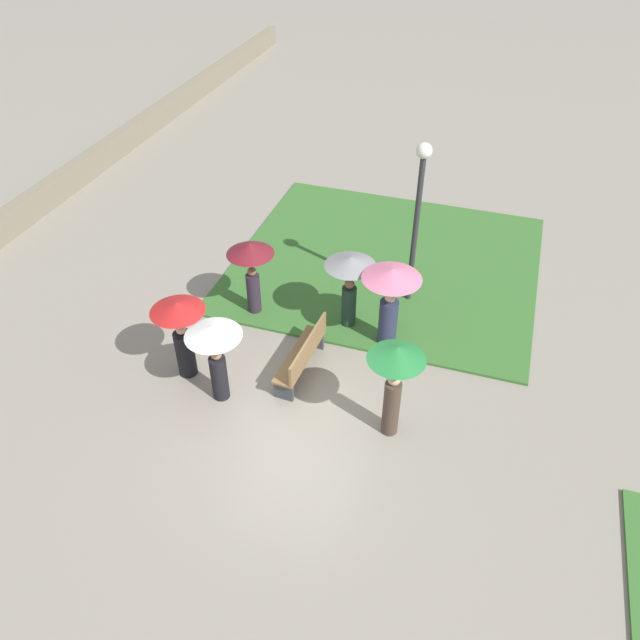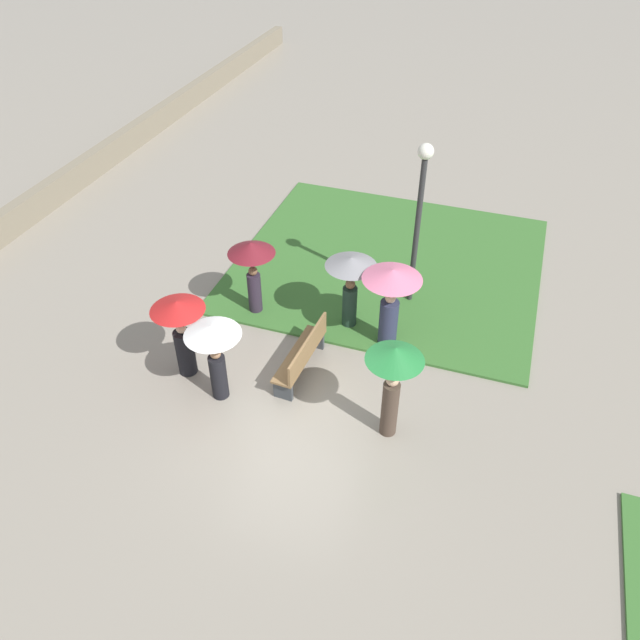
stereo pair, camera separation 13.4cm
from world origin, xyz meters
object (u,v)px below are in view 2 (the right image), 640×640
lamp_post (420,204)px  crowd_person_white (214,345)px  crowd_person_red (180,325)px  crowd_person_maroon (252,260)px  crowd_person_green (394,371)px  crowd_person_grey (351,276)px  park_bench (303,354)px  crowd_person_pink (391,292)px

lamp_post → crowd_person_white: bearing=-34.0°
lamp_post → crowd_person_white: lamp_post is taller
crowd_person_red → crowd_person_white: bearing=11.4°
crowd_person_red → crowd_person_maroon: size_ratio=0.97×
crowd_person_white → crowd_person_maroon: 2.62m
crowd_person_green → crowd_person_grey: bearing=150.8°
lamp_post → crowd_person_maroon: 3.65m
park_bench → crowd_person_grey: bearing=168.8°
crowd_person_pink → crowd_person_grey: 0.97m
crowd_person_red → crowd_person_maroon: (-2.21, 0.51, 0.17)m
park_bench → lamp_post: lamp_post is taller
park_bench → lamp_post: (-2.99, 1.48, 2.00)m
crowd_person_pink → crowd_person_white: bearing=-41.9°
crowd_person_green → crowd_person_white: size_ratio=1.17×
crowd_person_pink → crowd_person_red: size_ratio=1.07×
park_bench → crowd_person_maroon: 2.41m
crowd_person_pink → crowd_person_red: 4.11m
crowd_person_maroon → crowd_person_white: bearing=95.8°
crowd_person_pink → crowd_person_maroon: bearing=-87.3°
crowd_person_pink → crowd_person_green: crowd_person_green is taller
lamp_post → crowd_person_green: lamp_post is taller
park_bench → crowd_person_red: (0.71, -2.17, 0.73)m
crowd_person_green → crowd_person_maroon: 4.37m
crowd_person_red → crowd_person_white: (0.38, 0.90, 0.05)m
park_bench → crowd_person_white: 1.85m
crowd_person_green → crowd_person_maroon: crowd_person_green is taller
crowd_person_maroon → lamp_post: bearing=-157.4°
park_bench → crowd_person_pink: bearing=139.0°
crowd_person_pink → crowd_person_white: crowd_person_pink is taller
crowd_person_green → park_bench: bearing=-175.1°
crowd_person_red → crowd_person_white: crowd_person_red is taller
crowd_person_red → crowd_person_pink: bearing=65.3°
lamp_post → park_bench: bearing=-26.4°
lamp_post → crowd_person_maroon: size_ratio=2.09×
lamp_post → crowd_person_pink: bearing=-4.6°
crowd_person_red → crowd_person_grey: size_ratio=0.99×
park_bench → crowd_person_white: bearing=-46.0°
lamp_post → crowd_person_pink: 1.97m
park_bench → crowd_person_green: size_ratio=0.90×
crowd_person_green → lamp_post: bearing=127.7°
park_bench → crowd_person_grey: crowd_person_grey is taller
crowd_person_red → crowd_person_grey: bearing=77.2°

